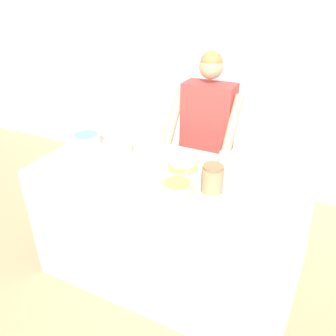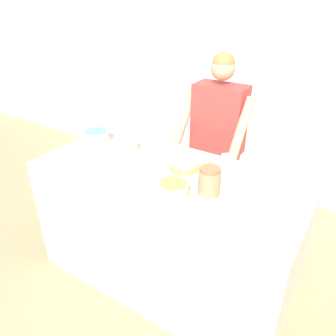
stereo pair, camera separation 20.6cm
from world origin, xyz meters
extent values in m
plane|color=tan|center=(0.00, 0.00, 0.00)|extent=(14.00, 14.00, 0.00)
cube|color=silver|center=(0.00, 2.04, 1.30)|extent=(10.00, 0.05, 2.60)
cube|color=beige|center=(0.00, 0.41, 0.46)|extent=(1.79, 0.83, 0.91)
cylinder|color=#2D2D38|center=(-0.10, 1.21, 0.38)|extent=(0.12, 0.12, 0.75)
cylinder|color=#2D2D38|center=(0.08, 1.21, 0.38)|extent=(0.12, 0.12, 0.75)
cube|color=#B23833|center=(-0.01, 1.21, 1.04)|extent=(0.41, 0.23, 0.56)
cylinder|color=tan|center=(-0.25, 1.05, 1.03)|extent=(0.07, 0.37, 0.48)
cylinder|color=tan|center=(0.23, 1.05, 1.03)|extent=(0.07, 0.37, 0.48)
sphere|color=tan|center=(-0.01, 1.21, 1.44)|extent=(0.19, 0.19, 0.19)
sphere|color=olive|center=(-0.01, 1.21, 1.48)|extent=(0.17, 0.17, 0.17)
cylinder|color=silver|center=(0.07, 0.50, 0.92)|extent=(0.35, 0.35, 0.01)
cylinder|color=#F2DB4C|center=(0.07, 0.50, 0.95)|extent=(0.20, 0.20, 0.04)
cylinder|color=#F4EABC|center=(0.07, 0.50, 0.99)|extent=(0.18, 0.18, 0.04)
cylinder|color=pink|center=(0.07, 0.50, 1.01)|extent=(0.18, 0.18, 0.01)
cylinder|color=beige|center=(0.17, 0.21, 0.95)|extent=(0.19, 0.19, 0.08)
cylinder|color=#F2DB4C|center=(0.17, 0.21, 0.99)|extent=(0.16, 0.16, 0.01)
cylinder|color=silver|center=(0.19, 0.27, 1.01)|extent=(0.06, 0.03, 0.17)
cylinder|color=beige|center=(-0.44, 0.54, 0.95)|extent=(0.16, 0.16, 0.06)
cylinder|color=pink|center=(-0.44, 0.54, 0.97)|extent=(0.14, 0.14, 0.01)
cylinder|color=silver|center=(-0.38, 0.54, 0.99)|extent=(0.01, 0.07, 0.14)
cylinder|color=silver|center=(-0.74, 0.53, 0.96)|extent=(0.21, 0.21, 0.09)
cylinder|color=#60B7E0|center=(-0.74, 0.53, 0.99)|extent=(0.18, 0.18, 0.01)
cylinder|color=silver|center=(0.33, 0.59, 0.98)|extent=(0.07, 0.07, 0.14)
cylinder|color=white|center=(0.59, 0.41, 0.92)|extent=(0.25, 0.25, 0.01)
cylinder|color=#9E7F5B|center=(0.34, 0.34, 0.99)|extent=(0.13, 0.13, 0.15)
cylinder|color=olive|center=(0.34, 0.34, 1.07)|extent=(0.12, 0.12, 0.02)
camera|label=1|loc=(0.83, -1.25, 1.96)|focal=35.00mm
camera|label=2|loc=(1.00, -1.15, 1.96)|focal=35.00mm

